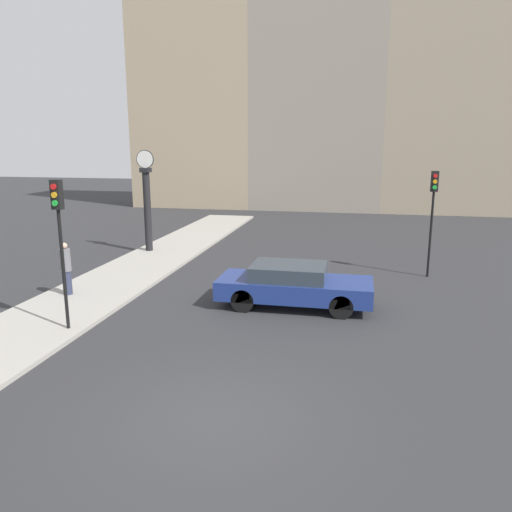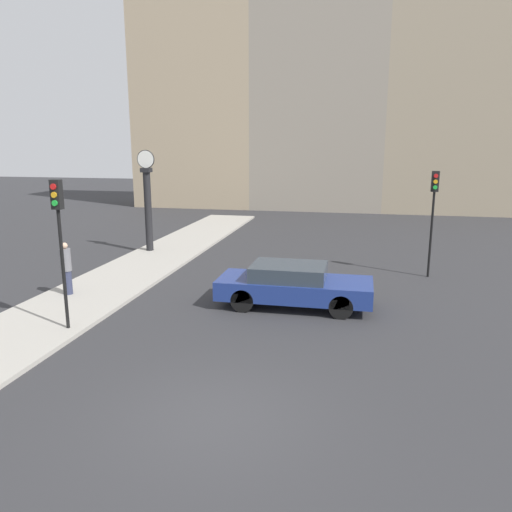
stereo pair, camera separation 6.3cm
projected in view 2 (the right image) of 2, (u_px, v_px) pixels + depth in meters
ground_plane at (213, 418)px, 9.33m from camera, size 120.00×120.00×0.00m
sidewalk_corner at (153, 260)px, 21.70m from camera, size 3.14×27.31×0.11m
building_row at (341, 89)px, 37.31m from camera, size 30.74×5.00×19.71m
sedan_car at (293, 285)px, 15.56m from camera, size 4.77×1.88×1.35m
traffic_light_near at (59, 224)px, 12.94m from camera, size 0.26×0.24×4.00m
traffic_light_far at (434, 202)px, 18.57m from camera, size 0.26×0.24×4.03m
street_clock at (148, 202)px, 22.92m from camera, size 0.83×0.43×4.62m
pedestrian_grey_jacket at (66, 268)px, 16.43m from camera, size 0.34×0.34×1.75m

